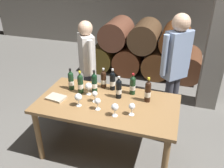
{
  "coord_description": "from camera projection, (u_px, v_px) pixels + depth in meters",
  "views": [
    {
      "loc": [
        0.77,
        -2.29,
        2.31
      ],
      "look_at": [
        0.0,
        0.2,
        0.91
      ],
      "focal_mm": 37.94,
      "sensor_mm": 36.0,
      "label": 1
    }
  ],
  "objects": [
    {
      "name": "wine_bottle_5",
      "position": [
        80.0,
        83.0,
        3.01
      ],
      "size": [
        0.07,
        0.07,
        0.3
      ],
      "color": "#19381E",
      "rests_on": "dining_table"
    },
    {
      "name": "barrel_stack",
      "position": [
        144.0,
        49.0,
        5.15
      ],
      "size": [
        2.49,
        0.9,
        1.15
      ],
      "color": "#524016",
      "rests_on": "ground_plane"
    },
    {
      "name": "stone_pillar",
      "position": [
        220.0,
        32.0,
        3.61
      ],
      "size": [
        0.32,
        0.32,
        2.6
      ],
      "primitive_type": "cube",
      "color": "gray",
      "rests_on": "ground_plane"
    },
    {
      "name": "wine_bottle_6",
      "position": [
        94.0,
        83.0,
        3.02
      ],
      "size": [
        0.07,
        0.07,
        0.31
      ],
      "color": "black",
      "rests_on": "dining_table"
    },
    {
      "name": "dining_table",
      "position": [
        107.0,
        109.0,
        2.9
      ],
      "size": [
        1.7,
        0.9,
        0.76
      ],
      "color": "olive",
      "rests_on": "ground_plane"
    },
    {
      "name": "wine_glass_3",
      "position": [
        95.0,
        94.0,
        2.83
      ],
      "size": [
        0.07,
        0.07,
        0.14
      ],
      "color": "white",
      "rests_on": "dining_table"
    },
    {
      "name": "wine_bottle_0",
      "position": [
        71.0,
        80.0,
        3.09
      ],
      "size": [
        0.07,
        0.07,
        0.3
      ],
      "color": "#19381E",
      "rests_on": "dining_table"
    },
    {
      "name": "wine_glass_2",
      "position": [
        78.0,
        97.0,
        2.74
      ],
      "size": [
        0.09,
        0.09,
        0.16
      ],
      "color": "white",
      "rests_on": "dining_table"
    },
    {
      "name": "wine_glass_5",
      "position": [
        98.0,
        102.0,
        2.68
      ],
      "size": [
        0.07,
        0.07,
        0.15
      ],
      "color": "white",
      "rests_on": "dining_table"
    },
    {
      "name": "ground_plane",
      "position": [
        108.0,
        149.0,
        3.22
      ],
      "size": [
        14.0,
        14.0,
        0.0
      ],
      "primitive_type": "plane",
      "color": "#66635E"
    },
    {
      "name": "wine_bottle_7",
      "position": [
        113.0,
        81.0,
        3.08
      ],
      "size": [
        0.07,
        0.07,
        0.3
      ],
      "color": "black",
      "rests_on": "dining_table"
    },
    {
      "name": "tasting_notebook",
      "position": [
        56.0,
        98.0,
        2.93
      ],
      "size": [
        0.24,
        0.19,
        0.03
      ],
      "primitive_type": "cube",
      "rotation": [
        0.0,
        0.0,
        -0.15
      ],
      "color": "#B2A893",
      "rests_on": "dining_table"
    },
    {
      "name": "wine_glass_1",
      "position": [
        89.0,
        86.0,
        2.97
      ],
      "size": [
        0.09,
        0.09,
        0.16
      ],
      "color": "white",
      "rests_on": "dining_table"
    },
    {
      "name": "wine_glass_0",
      "position": [
        115.0,
        107.0,
        2.57
      ],
      "size": [
        0.08,
        0.08,
        0.16
      ],
      "color": "white",
      "rests_on": "dining_table"
    },
    {
      "name": "wine_bottle_1",
      "position": [
        104.0,
        79.0,
        3.14
      ],
      "size": [
        0.07,
        0.07,
        0.28
      ],
      "color": "black",
      "rests_on": "dining_table"
    },
    {
      "name": "wine_bottle_2",
      "position": [
        133.0,
        85.0,
        2.98
      ],
      "size": [
        0.07,
        0.07,
        0.29
      ],
      "color": "#19381E",
      "rests_on": "dining_table"
    },
    {
      "name": "taster_seated_left",
      "position": [
        87.0,
        62.0,
        3.53
      ],
      "size": [
        0.34,
        0.41,
        1.54
      ],
      "color": "#383842",
      "rests_on": "ground_plane"
    },
    {
      "name": "sommelier_presenting",
      "position": [
        176.0,
        64.0,
        3.17
      ],
      "size": [
        0.37,
        0.38,
        1.72
      ],
      "color": "#383842",
      "rests_on": "ground_plane"
    },
    {
      "name": "wine_glass_4",
      "position": [
        132.0,
        107.0,
        2.59
      ],
      "size": [
        0.07,
        0.07,
        0.15
      ],
      "color": "white",
      "rests_on": "dining_table"
    },
    {
      "name": "wine_bottle_3",
      "position": [
        148.0,
        91.0,
        2.82
      ],
      "size": [
        0.07,
        0.07,
        0.32
      ],
      "color": "black",
      "rests_on": "dining_table"
    },
    {
      "name": "wine_bottle_4",
      "position": [
        119.0,
        89.0,
        2.9
      ],
      "size": [
        0.07,
        0.07,
        0.29
      ],
      "color": "black",
      "rests_on": "dining_table"
    }
  ]
}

